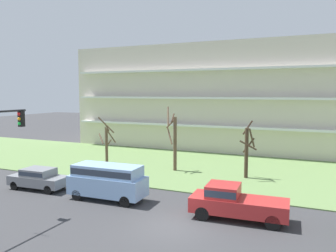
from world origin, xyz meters
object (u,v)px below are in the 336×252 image
van_blue_near_left (107,179)px  sedan_gray_center_right (39,178)px  pickup_red_near_right (235,202)px  tree_left (174,140)px  tree_far_left (107,142)px  tree_center (247,150)px

van_blue_near_left → sedan_gray_center_right: bearing=-2.2°
van_blue_near_left → pickup_red_near_right: bearing=177.8°
sedan_gray_center_right → van_blue_near_left: bearing=176.9°
tree_left → van_blue_near_left: size_ratio=1.12×
tree_left → sedan_gray_center_right: size_ratio=1.31×
tree_left → van_blue_near_left: (-0.86, -9.41, -1.45)m
tree_far_left → van_blue_near_left: tree_far_left is taller
tree_left → pickup_red_near_right: bearing=-50.8°
tree_far_left → pickup_red_near_right: (15.00, -9.44, -1.19)m
tree_left → tree_center: bearing=-0.6°
tree_far_left → pickup_red_near_right: bearing=-32.2°
tree_left → tree_center: size_ratio=1.21×
tree_left → tree_center: (6.59, -0.06, -0.44)m
tree_far_left → tree_left: tree_left is taller
van_blue_near_left → sedan_gray_center_right: (-6.09, 0.00, -0.52)m
van_blue_near_left → pickup_red_near_right: van_blue_near_left is taller
van_blue_near_left → sedan_gray_center_right: van_blue_near_left is taller
sedan_gray_center_right → tree_left: bearing=-129.6°
tree_left → pickup_red_near_right: (7.70, -9.43, -1.83)m
tree_far_left → tree_left: (7.30, -0.01, 0.64)m
pickup_red_near_right → tree_far_left: bearing=-35.6°
tree_far_left → sedan_gray_center_right: 9.53m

